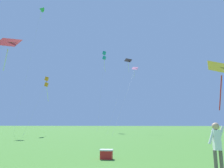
% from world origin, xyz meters
% --- Properties ---
extents(kite_red_high, '(5.17, 9.67, 11.04)m').
position_xyz_m(kite_red_high, '(-12.99, 15.70, 9.61)').
color(kite_red_high, red).
rests_on(kite_red_high, ground_plane).
extents(kite_black_large, '(3.51, 12.16, 15.35)m').
position_xyz_m(kite_black_large, '(-1.52, 38.89, 13.84)').
color(kite_black_large, black).
rests_on(kite_black_large, ground_plane).
extents(kite_green_small, '(1.82, 4.82, 24.76)m').
position_xyz_m(kite_green_small, '(-18.28, 33.14, 24.09)').
color(kite_green_small, green).
rests_on(kite_green_small, ground_plane).
extents(kite_pink_low, '(3.57, 12.39, 12.62)m').
position_xyz_m(kite_pink_low, '(-0.16, 35.71, 11.28)').
color(kite_pink_low, pink).
rests_on(kite_pink_low, ground_plane).
extents(kite_yellow_diamond, '(2.45, 12.10, 7.39)m').
position_xyz_m(kite_yellow_diamond, '(8.05, 15.02, 5.77)').
color(kite_yellow_diamond, yellow).
rests_on(kite_yellow_diamond, ground_plane).
extents(kite_orange_box, '(0.67, 6.01, 8.81)m').
position_xyz_m(kite_orange_box, '(-13.33, 26.64, 7.91)').
color(kite_orange_box, orange).
rests_on(kite_orange_box, ground_plane).
extents(kite_teal_box, '(0.86, 7.87, 18.84)m').
position_xyz_m(kite_teal_box, '(-7.43, 44.75, 17.62)').
color(kite_teal_box, teal).
rests_on(kite_teal_box, ground_plane).
extents(person_with_spool, '(0.53, 0.22, 1.65)m').
position_xyz_m(person_with_spool, '(3.30, 2.63, 0.99)').
color(person_with_spool, '#665B4C').
rests_on(person_with_spool, ground_plane).
extents(picnic_cooler, '(0.60, 0.40, 0.44)m').
position_xyz_m(picnic_cooler, '(-0.66, 5.81, 0.22)').
color(picnic_cooler, red).
rests_on(picnic_cooler, ground_plane).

